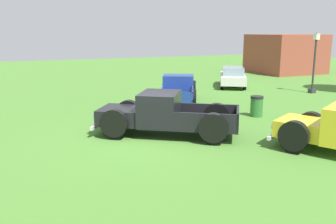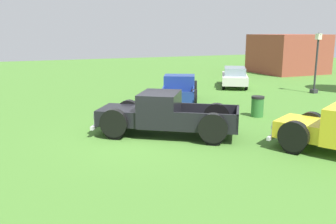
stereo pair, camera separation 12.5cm
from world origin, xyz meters
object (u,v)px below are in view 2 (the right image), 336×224
pickup_truck_foreground (158,115)px  pickup_truck_behind_left (179,89)px  lamp_post_near (316,62)px  trash_can (257,106)px  sedan_distant_a (235,76)px

pickup_truck_foreground → pickup_truck_behind_left: bearing=148.1°
pickup_truck_foreground → lamp_post_near: (-4.97, 12.64, 1.21)m
pickup_truck_behind_left → lamp_post_near: bearing=85.8°
pickup_truck_foreground → lamp_post_near: size_ratio=1.44×
lamp_post_near → trash_can: (3.96, -7.32, -1.51)m
pickup_truck_behind_left → sedan_distant_a: 7.02m
pickup_truck_behind_left → trash_can: (4.64, 1.81, -0.24)m
sedan_distant_a → pickup_truck_foreground: bearing=-45.6°
pickup_truck_behind_left → sedan_distant_a: bearing=121.4°
pickup_truck_foreground → trash_can: size_ratio=5.75×
pickup_truck_foreground → pickup_truck_behind_left: (-5.65, 3.51, -0.06)m
pickup_truck_foreground → trash_can: 5.42m
sedan_distant_a → lamp_post_near: (4.33, 3.14, 1.26)m
pickup_truck_foreground → lamp_post_near: 13.63m
sedan_distant_a → trash_can: (8.30, -4.18, -0.25)m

